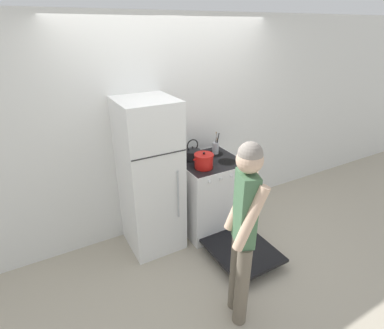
# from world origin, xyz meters

# --- Properties ---
(ground_plane) EXTENTS (14.00, 14.00, 0.00)m
(ground_plane) POSITION_xyz_m (0.00, 0.00, 0.00)
(ground_plane) COLOR #B2A893
(wall_back) EXTENTS (10.00, 0.06, 2.55)m
(wall_back) POSITION_xyz_m (0.00, 0.03, 1.27)
(wall_back) COLOR silver
(wall_back) RESTS_ON ground_plane
(refrigerator) EXTENTS (0.59, 0.64, 1.75)m
(refrigerator) POSITION_xyz_m (-0.45, -0.31, 0.88)
(refrigerator) COLOR white
(refrigerator) RESTS_ON ground_plane
(stove_range) EXTENTS (0.73, 1.45, 0.94)m
(stove_range) POSITION_xyz_m (0.30, -0.39, 0.47)
(stove_range) COLOR white
(stove_range) RESTS_ON ground_plane
(dutch_oven_pot) EXTENTS (0.26, 0.22, 0.19)m
(dutch_oven_pot) POSITION_xyz_m (0.14, -0.49, 1.02)
(dutch_oven_pot) COLOR red
(dutch_oven_pot) RESTS_ON stove_range
(tea_kettle) EXTENTS (0.25, 0.20, 0.25)m
(tea_kettle) POSITION_xyz_m (0.15, -0.21, 1.01)
(tea_kettle) COLOR black
(tea_kettle) RESTS_ON stove_range
(utensil_jar) EXTENTS (0.08, 0.08, 0.29)m
(utensil_jar) POSITION_xyz_m (0.48, -0.20, 1.02)
(utensil_jar) COLOR #B7BABF
(utensil_jar) RESTS_ON stove_range
(person) EXTENTS (0.35, 0.40, 1.68)m
(person) POSITION_xyz_m (-0.18, -1.61, 0.96)
(person) COLOR #6B6051
(person) RESTS_ON ground_plane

